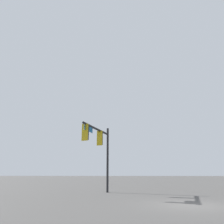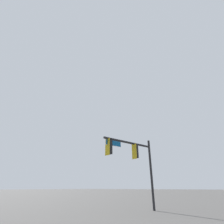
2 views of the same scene
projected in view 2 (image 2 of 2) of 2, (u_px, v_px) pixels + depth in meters
signal_pole_near at (133, 156)px, 14.98m from camera, size 5.37×1.53×5.95m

